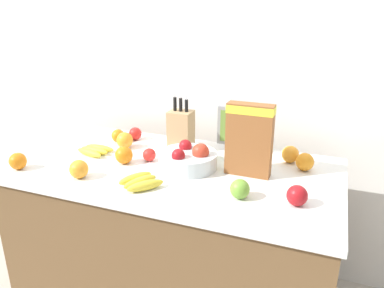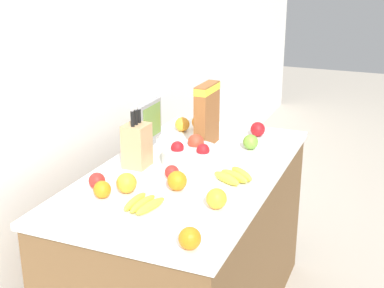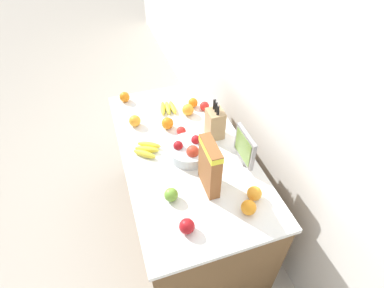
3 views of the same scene
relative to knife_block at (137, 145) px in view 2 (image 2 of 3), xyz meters
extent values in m
cube|color=silver|center=(0.07, 0.38, 0.32)|extent=(9.00, 0.06, 2.60)
cube|color=brown|center=(0.07, -0.24, -0.56)|extent=(1.52, 0.79, 0.84)
cube|color=white|center=(0.07, -0.24, -0.12)|extent=(1.55, 0.82, 0.03)
cube|color=tan|center=(0.00, 0.00, 0.00)|extent=(0.12, 0.11, 0.21)
cylinder|color=black|center=(-0.03, 0.00, 0.14)|extent=(0.02, 0.02, 0.07)
cube|color=silver|center=(-0.03, 0.00, 0.18)|extent=(0.01, 0.00, 0.02)
cylinder|color=black|center=(0.00, 0.00, 0.14)|extent=(0.02, 0.02, 0.07)
cube|color=silver|center=(0.00, 0.00, 0.19)|extent=(0.01, 0.00, 0.03)
cylinder|color=black|center=(0.03, 0.00, 0.13)|extent=(0.02, 0.02, 0.06)
cube|color=silver|center=(0.03, 0.00, 0.18)|extent=(0.01, 0.00, 0.02)
cube|color=gray|center=(0.30, 0.08, -0.09)|extent=(0.08, 0.03, 0.03)
cube|color=gray|center=(0.30, 0.08, 0.03)|extent=(0.23, 0.02, 0.21)
cube|color=olive|center=(0.30, 0.07, 0.03)|extent=(0.19, 0.00, 0.17)
cube|color=brown|center=(0.41, -0.20, 0.06)|extent=(0.21, 0.07, 0.33)
cube|color=yellow|center=(0.41, -0.20, 0.20)|extent=(0.21, 0.07, 0.04)
cylinder|color=silver|center=(0.13, -0.22, -0.07)|extent=(0.28, 0.28, 0.07)
sphere|color=red|center=(0.19, -0.22, -0.02)|extent=(0.08, 0.08, 0.08)
sphere|color=#A31419|center=(0.09, -0.17, -0.02)|extent=(0.06, 0.06, 0.06)
sphere|color=#A31419|center=(0.11, -0.29, -0.02)|extent=(0.06, 0.06, 0.06)
ellipsoid|color=yellow|center=(-0.39, -0.20, -0.09)|extent=(0.17, 0.04, 0.04)
ellipsoid|color=yellow|center=(-0.39, -0.23, -0.09)|extent=(0.17, 0.05, 0.04)
ellipsoid|color=yellow|center=(-0.40, -0.27, -0.09)|extent=(0.18, 0.07, 0.04)
ellipsoid|color=yellow|center=(-0.02, -0.46, -0.09)|extent=(0.12, 0.16, 0.04)
ellipsoid|color=yellow|center=(0.01, -0.48, -0.09)|extent=(0.11, 0.16, 0.04)
ellipsoid|color=yellow|center=(0.05, -0.51, -0.09)|extent=(0.14, 0.15, 0.04)
sphere|color=#A31419|center=(0.66, -0.41, -0.07)|extent=(0.08, 0.08, 0.08)
sphere|color=#6B9E33|center=(0.44, -0.43, -0.07)|extent=(0.08, 0.08, 0.08)
sphere|color=red|center=(-0.30, 0.04, -0.07)|extent=(0.07, 0.07, 0.07)
sphere|color=red|center=(-0.08, -0.22, -0.08)|extent=(0.07, 0.07, 0.07)
sphere|color=orange|center=(-0.29, -0.10, -0.06)|extent=(0.09, 0.09, 0.09)
sphere|color=orange|center=(-0.18, -0.29, -0.06)|extent=(0.09, 0.09, 0.09)
sphere|color=orange|center=(0.65, -0.06, -0.07)|extent=(0.08, 0.08, 0.08)
sphere|color=orange|center=(-0.37, -0.03, -0.07)|extent=(0.07, 0.07, 0.07)
sphere|color=orange|center=(-0.28, -0.51, -0.07)|extent=(0.08, 0.08, 0.08)
sphere|color=orange|center=(-0.61, -0.53, -0.07)|extent=(0.08, 0.08, 0.08)
sphere|color=orange|center=(0.58, 0.02, -0.07)|extent=(0.08, 0.08, 0.08)
camera|label=1|loc=(0.74, -1.75, 0.62)|focal=35.00mm
camera|label=2|loc=(-2.11, -1.16, 0.85)|focal=50.00mm
camera|label=3|loc=(1.45, -0.64, 1.29)|focal=28.00mm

